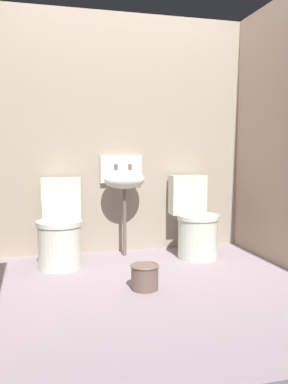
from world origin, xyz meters
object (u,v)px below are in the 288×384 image
bucket (145,276)px  toilet_right (195,223)px  toilet_left (60,230)px  sink (124,179)px

bucket → toilet_right: bearing=48.3°
toilet_left → bucket: 1.01m
toilet_right → bucket: toilet_right is taller
sink → bucket: size_ratio=4.50×
toilet_right → sink: sink is taller
bucket → sink: bearing=87.8°
toilet_left → bucket: toilet_left is taller
toilet_right → sink: 0.82m
toilet_right → bucket: size_ratio=3.54×
toilet_right → bucket: bearing=48.7°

